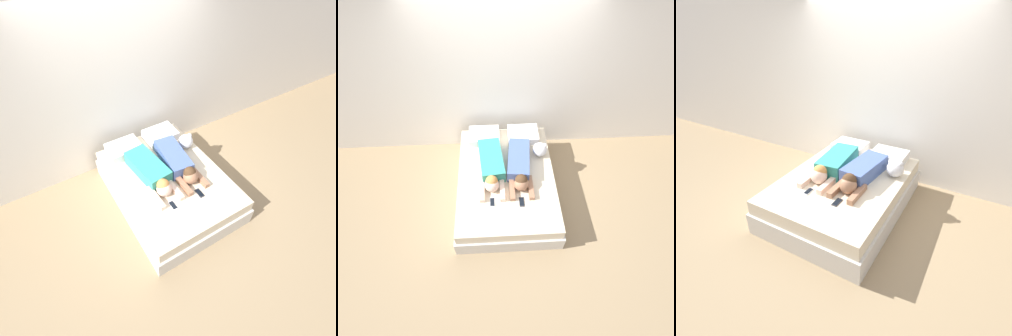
{
  "view_description": "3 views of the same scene",
  "coord_description": "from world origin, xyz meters",
  "views": [
    {
      "loc": [
        -1.28,
        -2.09,
        3.21
      ],
      "look_at": [
        0.0,
        0.0,
        0.61
      ],
      "focal_mm": 28.0,
      "sensor_mm": 36.0,
      "label": 1
    },
    {
      "loc": [
        -0.13,
        -2.35,
        3.57
      ],
      "look_at": [
        0.0,
        0.0,
        0.61
      ],
      "focal_mm": 28.0,
      "sensor_mm": 36.0,
      "label": 2
    },
    {
      "loc": [
        1.41,
        -2.5,
        2.23
      ],
      "look_at": [
        0.0,
        0.0,
        0.61
      ],
      "focal_mm": 28.0,
      "sensor_mm": 36.0,
      "label": 3
    }
  ],
  "objects": [
    {
      "name": "wall_back",
      "position": [
        0.0,
        1.15,
        1.3
      ],
      "size": [
        12.0,
        0.06,
        2.6
      ],
      "color": "white",
      "rests_on": "ground_plane"
    },
    {
      "name": "ground_plane",
      "position": [
        0.0,
        0.0,
        0.0
      ],
      "size": [
        12.0,
        12.0,
        0.0
      ],
      "primitive_type": "plane",
      "color": "#9E8460"
    },
    {
      "name": "pillow_head_right",
      "position": [
        0.32,
        0.75,
        0.53
      ],
      "size": [
        0.49,
        0.38,
        0.13
      ],
      "color": "white",
      "rests_on": "bed"
    },
    {
      "name": "bed",
      "position": [
        0.0,
        0.0,
        0.23
      ],
      "size": [
        1.47,
        2.01,
        0.46
      ],
      "color": "beige",
      "rests_on": "ground_plane"
    },
    {
      "name": "pillow_head_left",
      "position": [
        -0.32,
        0.75,
        0.53
      ],
      "size": [
        0.49,
        0.38,
        0.13
      ],
      "color": "white",
      "rests_on": "bed"
    },
    {
      "name": "person_left",
      "position": [
        -0.21,
        0.08,
        0.56
      ],
      "size": [
        0.4,
        1.05,
        0.24
      ],
      "color": "teal",
      "rests_on": "bed"
    },
    {
      "name": "cell_phone_right",
      "position": [
        0.19,
        -0.49,
        0.47
      ],
      "size": [
        0.07,
        0.15,
        0.01
      ],
      "color": "#2D2D33",
      "rests_on": "bed"
    },
    {
      "name": "cell_phone_left",
      "position": [
        -0.21,
        -0.47,
        0.47
      ],
      "size": [
        0.07,
        0.15,
        0.01
      ],
      "color": "silver",
      "rests_on": "bed"
    },
    {
      "name": "plush_toy",
      "position": [
        0.55,
        0.37,
        0.58
      ],
      "size": [
        0.22,
        0.22,
        0.23
      ],
      "color": "white",
      "rests_on": "bed"
    },
    {
      "name": "person_right",
      "position": [
        0.2,
        0.06,
        0.56
      ],
      "size": [
        0.38,
        1.02,
        0.24
      ],
      "color": "#4C66A5",
      "rests_on": "bed"
    }
  ]
}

